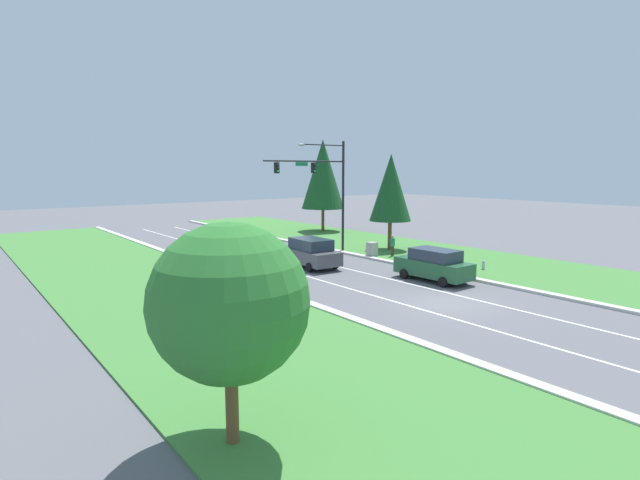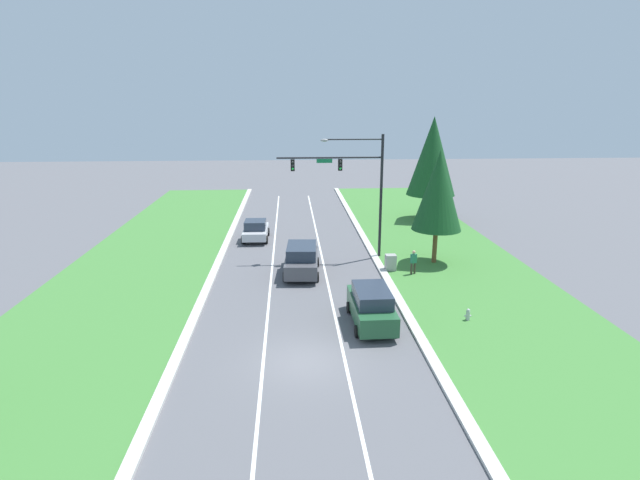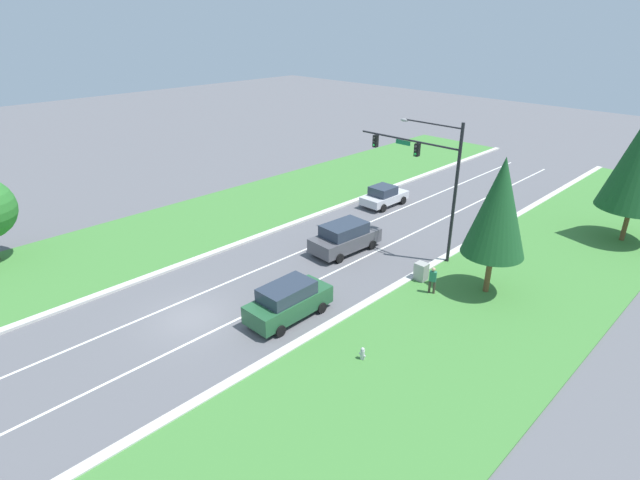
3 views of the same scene
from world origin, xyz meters
name	(u,v)px [view 2 (image 2 of 3)]	position (x,y,z in m)	size (l,w,h in m)	color
ground_plane	(304,362)	(0.00, 0.00, 0.00)	(160.00, 160.00, 0.00)	#5B5B60
curb_strip_right	(431,356)	(5.65, 0.00, 0.07)	(0.50, 90.00, 0.15)	beige
curb_strip_left	(174,364)	(-5.65, 0.00, 0.07)	(0.50, 90.00, 0.15)	beige
grass_verge_right	(545,353)	(10.90, 0.00, 0.04)	(10.00, 90.00, 0.08)	#427F38
grass_verge_left	(49,369)	(-10.90, 0.00, 0.04)	(10.00, 90.00, 0.08)	#427F38
lane_stripe_inner_left	(263,363)	(-1.80, 0.00, 0.00)	(0.14, 81.00, 0.01)	white
lane_stripe_inner_right	(345,360)	(1.80, 0.00, 0.00)	(0.14, 81.00, 0.01)	white
traffic_signal_mast	(354,178)	(4.02, 15.12, 5.85)	(7.49, 0.41, 8.90)	black
silver_sedan	(256,230)	(-3.35, 20.48, 0.83)	(2.15, 4.24, 1.68)	silver
graphite_suv	(302,259)	(0.22, 11.73, 1.01)	(2.51, 5.05, 1.98)	#4C4C51
forest_suv	(371,306)	(3.56, 3.68, 0.99)	(2.15, 4.78, 1.96)	#235633
utility_cabinet	(391,263)	(6.21, 11.87, 0.58)	(0.70, 0.60, 1.15)	#9E9E99
pedestrian	(413,261)	(7.54, 10.99, 0.94)	(0.43, 0.34, 1.69)	#42382D
fire_hydrant	(468,315)	(8.63, 3.67, 0.34)	(0.34, 0.20, 0.70)	#B7B7BC
conifer_near_right_tree	(438,191)	(9.63, 13.37, 5.20)	(3.42, 3.42, 7.95)	brown
conifer_far_right_tree	(432,156)	(12.93, 26.65, 6.15)	(4.57, 4.57, 9.82)	brown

